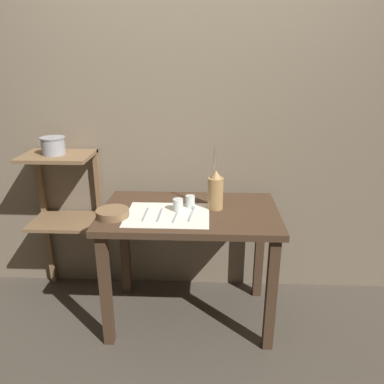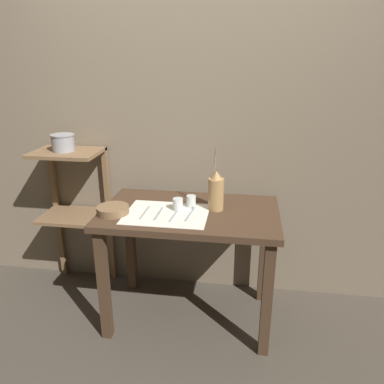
# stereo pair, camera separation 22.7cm
# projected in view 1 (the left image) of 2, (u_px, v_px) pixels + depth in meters

# --- Properties ---
(ground_plane) EXTENTS (12.00, 12.00, 0.00)m
(ground_plane) POSITION_uv_depth(u_px,v_px,m) (190.00, 315.00, 2.58)
(ground_plane) COLOR #473F35
(stone_wall_back) EXTENTS (7.00, 0.06, 2.40)m
(stone_wall_back) POSITION_uv_depth(u_px,v_px,m) (193.00, 131.00, 2.59)
(stone_wall_back) COLOR #7A6B56
(stone_wall_back) RESTS_ON ground_plane
(wooden_table) EXTENTS (1.09, 0.67, 0.79)m
(wooden_table) POSITION_uv_depth(u_px,v_px,m) (190.00, 229.00, 2.36)
(wooden_table) COLOR #422D1E
(wooden_table) RESTS_ON ground_plane
(wooden_shelf_unit) EXTENTS (0.46, 0.34, 1.08)m
(wooden_shelf_unit) POSITION_uv_depth(u_px,v_px,m) (65.00, 199.00, 2.61)
(wooden_shelf_unit) COLOR brown
(wooden_shelf_unit) RESTS_ON ground_plane
(linen_cloth) EXTENTS (0.50, 0.38, 0.00)m
(linen_cloth) POSITION_uv_depth(u_px,v_px,m) (168.00, 215.00, 2.24)
(linen_cloth) COLOR silver
(linen_cloth) RESTS_ON wooden_table
(pitcher_with_flowers) EXTENTS (0.10, 0.10, 0.42)m
(pitcher_with_flowers) POSITION_uv_depth(u_px,v_px,m) (215.00, 191.00, 2.30)
(pitcher_with_flowers) COLOR #A87F4C
(pitcher_with_flowers) RESTS_ON wooden_table
(wooden_bowl) EXTENTS (0.19, 0.19, 0.05)m
(wooden_bowl) POSITION_uv_depth(u_px,v_px,m) (113.00, 213.00, 2.21)
(wooden_bowl) COLOR brown
(wooden_bowl) RESTS_ON wooden_table
(glass_tumbler_near) EXTENTS (0.06, 0.06, 0.08)m
(glass_tumbler_near) POSITION_uv_depth(u_px,v_px,m) (178.00, 205.00, 2.29)
(glass_tumbler_near) COLOR silver
(glass_tumbler_near) RESTS_ON wooden_table
(glass_tumbler_far) EXTENTS (0.06, 0.06, 0.07)m
(glass_tumbler_far) POSITION_uv_depth(u_px,v_px,m) (191.00, 201.00, 2.35)
(glass_tumbler_far) COLOR silver
(glass_tumbler_far) RESTS_ON wooden_table
(knife_center) EXTENTS (0.02, 0.20, 0.00)m
(knife_center) POSITION_uv_depth(u_px,v_px,m) (145.00, 214.00, 2.24)
(knife_center) COLOR #939399
(knife_center) RESTS_ON wooden_table
(fork_outer) EXTENTS (0.02, 0.20, 0.00)m
(fork_outer) POSITION_uv_depth(u_px,v_px,m) (160.00, 215.00, 2.23)
(fork_outer) COLOR #939399
(fork_outer) RESTS_ON wooden_table
(spoon_outer) EXTENTS (0.04, 0.21, 0.02)m
(spoon_outer) POSITION_uv_depth(u_px,v_px,m) (178.00, 212.00, 2.27)
(spoon_outer) COLOR #939399
(spoon_outer) RESTS_ON wooden_table
(spoon_inner) EXTENTS (0.04, 0.21, 0.02)m
(spoon_inner) POSITION_uv_depth(u_px,v_px,m) (193.00, 211.00, 2.29)
(spoon_inner) COLOR #939399
(spoon_inner) RESTS_ON wooden_table
(metal_pot_large) EXTENTS (0.16, 0.16, 0.11)m
(metal_pot_large) POSITION_uv_depth(u_px,v_px,m) (53.00, 145.00, 2.44)
(metal_pot_large) COLOR #939399
(metal_pot_large) RESTS_ON wooden_shelf_unit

